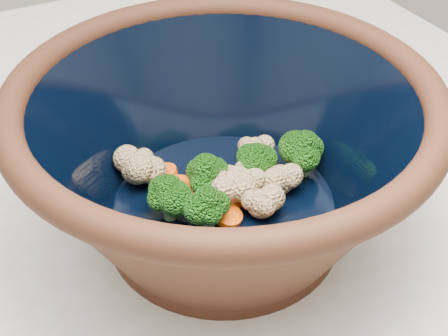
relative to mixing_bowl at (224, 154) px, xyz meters
The scene contains 2 objects.
mixing_bowl is the anchor object (origin of this frame).
vegetable_pile 0.03m from the mixing_bowl, 47.48° to the left, with size 0.19×0.18×0.06m.
Camera 1 is at (-0.12, -0.44, 1.35)m, focal length 50.00 mm.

